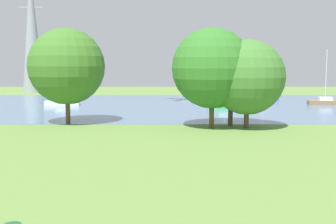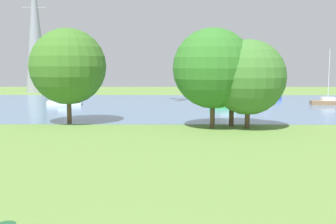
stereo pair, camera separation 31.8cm
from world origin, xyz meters
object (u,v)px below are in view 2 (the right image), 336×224
(sailboat_brown, at_px, (328,102))
(sailboat_white, at_px, (65,102))
(sailboat_blue, at_px, (266,97))
(electricity_pylon, at_px, (35,31))
(sailboat_green, at_px, (227,105))
(tree_east_far, at_px, (232,71))
(tree_west_far, at_px, (213,68))
(tree_east_near, at_px, (68,66))
(tree_mid_shore, at_px, (248,77))

(sailboat_brown, xyz_separation_m, sailboat_white, (-37.61, -0.89, -0.00))
(sailboat_brown, height_order, sailboat_blue, sailboat_brown)
(sailboat_brown, bearing_deg, electricity_pylon, 150.96)
(sailboat_green, height_order, sailboat_white, sailboat_green)
(tree_east_far, bearing_deg, sailboat_white, 135.58)
(sailboat_white, height_order, tree_west_far, tree_west_far)
(tree_east_near, height_order, tree_mid_shore, tree_east_near)
(tree_mid_shore, height_order, electricity_pylon, electricity_pylon)
(tree_east_far, bearing_deg, tree_west_far, -150.61)
(sailboat_brown, distance_m, sailboat_white, 37.62)
(sailboat_green, height_order, tree_west_far, tree_west_far)
(tree_west_far, relative_size, electricity_pylon, 0.35)
(tree_east_far, xyz_separation_m, tree_mid_shore, (1.23, -1.36, -0.55))
(sailboat_blue, relative_size, tree_east_near, 0.71)
(tree_west_far, xyz_separation_m, electricity_pylon, (-32.33, 50.65, 7.56))
(tree_east_near, height_order, electricity_pylon, electricity_pylon)
(sailboat_brown, bearing_deg, sailboat_blue, 128.99)
(sailboat_blue, distance_m, tree_mid_shore, 32.64)
(tree_east_far, distance_m, tree_mid_shore, 1.91)
(tree_east_far, height_order, tree_mid_shore, tree_east_far)
(sailboat_brown, relative_size, sailboat_blue, 1.22)
(sailboat_white, xyz_separation_m, electricity_pylon, (-13.41, 29.22, 12.44))
(sailboat_white, bearing_deg, sailboat_green, -10.16)
(tree_west_far, bearing_deg, tree_mid_shore, -5.64)
(sailboat_blue, bearing_deg, sailboat_green, -120.81)
(sailboat_white, height_order, tree_mid_shore, tree_mid_shore)
(tree_east_near, distance_m, tree_mid_shore, 17.03)
(sailboat_brown, bearing_deg, sailboat_green, -161.79)
(sailboat_green, bearing_deg, tree_west_far, -101.89)
(tree_mid_shore, bearing_deg, sailboat_green, 88.16)
(sailboat_green, bearing_deg, sailboat_blue, 59.19)
(sailboat_blue, distance_m, tree_east_far, 31.78)
(tree_mid_shore, distance_m, electricity_pylon, 62.62)
(sailboat_green, height_order, tree_mid_shore, tree_mid_shore)
(tree_east_near, bearing_deg, tree_mid_shore, -10.38)
(sailboat_brown, relative_size, tree_west_far, 0.89)
(tree_west_far, bearing_deg, sailboat_white, 131.46)
(sailboat_green, bearing_deg, electricity_pylon, 137.25)
(sailboat_brown, distance_m, tree_mid_shore, 27.77)
(tree_east_far, relative_size, tree_mid_shore, 1.03)
(sailboat_brown, xyz_separation_m, tree_west_far, (-18.68, -22.32, 4.88))
(sailboat_green, height_order, sailboat_blue, sailboat_green)
(tree_west_far, distance_m, tree_east_far, 2.15)
(tree_east_near, height_order, tree_west_far, tree_east_near)
(sailboat_blue, height_order, tree_east_far, tree_east_far)
(sailboat_green, xyz_separation_m, tree_east_far, (-1.79, -16.33, 4.64))
(sailboat_white, relative_size, sailboat_blue, 1.17)
(sailboat_blue, xyz_separation_m, tree_mid_shore, (-8.63, -31.21, 4.11))
(tree_east_near, distance_m, electricity_pylon, 51.94)
(sailboat_green, relative_size, tree_east_far, 0.95)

